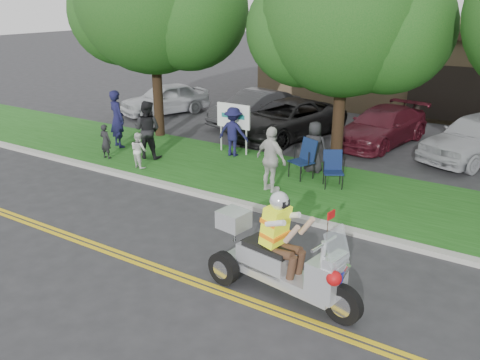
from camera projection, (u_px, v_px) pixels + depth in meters
The scene contains 24 objects.
ground at pixel (174, 258), 10.39m from camera, with size 120.00×120.00×0.00m, color #28282B.
centerline_near at pixel (155, 270), 9.93m from camera, with size 60.00×0.10×0.01m, color gold.
centerline_far at pixel (161, 267), 10.05m from camera, with size 60.00×0.10×0.01m, color gold.
curb at pixel (252, 207), 12.78m from camera, with size 60.00×0.25×0.12m, color #A8A89E.
grass_verge at pixel (291, 182), 14.48m from camera, with size 60.00×4.00×0.10m, color #194D14.
commercial_building at pixel (467, 65), 23.68m from camera, with size 18.00×8.20×4.00m.
tree_left at pixel (155, 2), 17.56m from camera, with size 6.62×5.40×7.78m.
tree_mid at pixel (347, 19), 14.30m from camera, with size 5.88×4.80×7.05m.
business_sign at pixel (233, 119), 16.65m from camera, with size 1.25×0.06×1.75m.
trike_scooter at pixel (279, 260), 8.93m from camera, with size 3.00×1.15×1.96m.
lawn_chair_a at pixel (305, 156), 14.52m from camera, with size 0.78×0.80×1.12m.
lawn_chair_b at pixel (333, 166), 13.89m from camera, with size 0.73×0.73×0.99m.
spectator_adult_left at pixel (117, 119), 17.37m from camera, with size 0.72×0.47×1.97m, color #141438.
spectator_adult_mid at pixel (147, 130), 16.19m from camera, with size 0.90×0.70×1.86m, color black.
spectator_adult_right at pixel (271, 159), 13.39m from camera, with size 1.04×0.43×1.77m, color beige.
spectator_chair_a at pixel (233, 132), 16.45m from camera, with size 1.04×0.60×1.60m, color #16163D.
spectator_chair_b at pixel (314, 147), 14.92m from camera, with size 0.75×0.49×1.53m, color black.
child_left at pixel (106, 141), 16.26m from camera, with size 0.41×0.27×1.12m, color black.
child_right at pixel (139, 150), 15.39m from camera, with size 0.53×0.41×1.09m, color silver.
parked_car_far_left at pixel (165, 99), 22.82m from camera, with size 1.63×4.06×1.38m, color silver.
parked_car_left at pixel (255, 108), 21.00m from camera, with size 1.46×4.20×1.38m, color #28282A.
parked_car_mid at pixel (286, 119), 18.97m from camera, with size 2.33×5.06×1.41m, color black.
parked_car_right at pixel (382, 126), 18.17m from camera, with size 1.84×4.52×1.31m, color #45101A.
parked_car_far_right at pixel (478, 137), 16.36m from camera, with size 1.82×4.51×1.54m, color #A6A8AE.
Camera 1 is at (6.12, -7.01, 5.06)m, focal length 38.00 mm.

